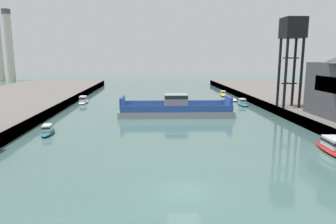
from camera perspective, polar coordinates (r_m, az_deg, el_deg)
ground_plane at (r=23.94m, az=3.15°, el=-14.56°), size 400.00×400.00×0.00m
chain_ferry at (r=52.88m, az=1.46°, el=0.55°), size 19.52×6.76×3.72m
moored_boat_near_left at (r=43.42m, az=-21.57°, el=-3.20°), size 2.23×5.45×1.30m
moored_boat_near_right at (r=69.76m, az=-15.53°, el=2.11°), size 1.96×6.26×1.58m
moored_boat_mid_left at (r=66.27m, az=13.74°, el=1.68°), size 2.00×5.43×1.34m
moored_boat_mid_right at (r=73.45m, az=11.65°, el=2.42°), size 2.30×6.90×1.07m
moored_boat_far_left at (r=81.17m, az=10.24°, el=3.33°), size 2.00×4.99×1.31m
crane_tower at (r=56.09m, az=22.23°, el=12.91°), size 3.45×3.45×14.90m
smokestack_distant_a at (r=143.62m, az=-27.63°, el=11.30°), size 3.45×3.45×29.01m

